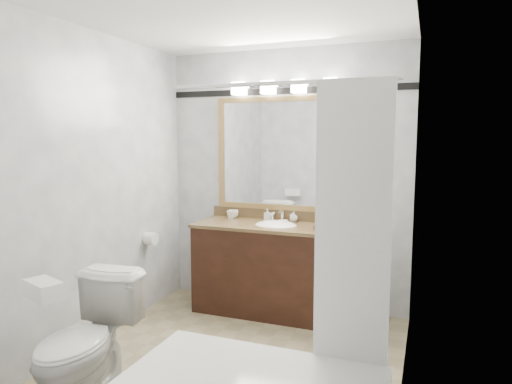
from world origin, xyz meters
TOP-DOWN VIEW (x-y plane):
  - room at (0.00, 0.00)m, footprint 2.42×2.62m
  - vanity at (0.00, 1.02)m, footprint 1.53×0.58m
  - mirror at (0.00, 1.28)m, footprint 1.40×0.04m
  - vanity_light_bar at (0.00, 1.23)m, footprint 1.02×0.14m
  - accent_stripe at (0.00, 1.29)m, footprint 2.40×0.01m
  - tp_roll at (-1.14, 0.66)m, footprint 0.11×0.12m
  - toilet at (-0.62, -0.82)m, footprint 0.51×0.81m
  - tissue_box at (-0.62, -1.12)m, footprint 0.26×0.20m
  - coffee_maker at (0.48, 1.01)m, footprint 0.19×0.24m
  - cup_left at (-0.52, 1.21)m, footprint 0.13×0.13m
  - cup_right at (-0.52, 1.16)m, footprint 0.10×0.10m
  - soap_bottle_a at (-0.15, 1.20)m, footprint 0.07×0.07m
  - soap_bottle_b at (0.11, 1.22)m, footprint 0.08×0.08m
  - soap_bar at (0.03, 1.13)m, footprint 0.09×0.06m

SIDE VIEW (x-z plane):
  - toilet at x=-0.62m, z-range 0.00..0.79m
  - vanity at x=0.00m, z-range -0.04..0.93m
  - tp_roll at x=-1.14m, z-range 0.64..0.76m
  - tissue_box at x=-0.62m, z-range 0.79..0.88m
  - soap_bar at x=0.03m, z-range 0.85..0.88m
  - cup_right at x=-0.52m, z-range 0.85..0.93m
  - cup_left at x=-0.52m, z-range 0.85..0.93m
  - soap_bottle_b at x=0.11m, z-range 0.85..0.95m
  - soap_bottle_a at x=-0.15m, z-range 0.85..0.96m
  - coffee_maker at x=0.48m, z-range 0.86..1.22m
  - room at x=0.00m, z-range -0.01..2.51m
  - mirror at x=0.00m, z-range 0.95..2.05m
  - accent_stripe at x=0.00m, z-range 2.07..2.13m
  - vanity_light_bar at x=0.00m, z-range 2.07..2.19m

